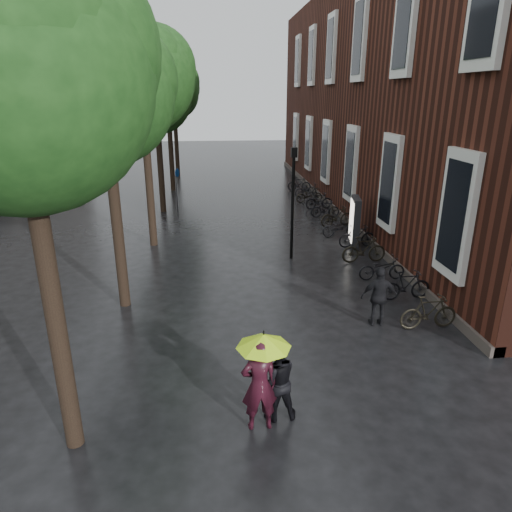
{
  "coord_description": "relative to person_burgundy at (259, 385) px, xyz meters",
  "views": [
    {
      "loc": [
        -1.29,
        -6.18,
        6.17
      ],
      "look_at": [
        -0.01,
        7.06,
        1.44
      ],
      "focal_mm": 32.0,
      "sensor_mm": 36.0,
      "label": 1
    }
  ],
  "objects": [
    {
      "name": "cycle_sign",
      "position": [
        -2.65,
        17.28,
        0.67
      ],
      "size": [
        0.13,
        0.45,
        2.46
      ],
      "rotation": [
        0.0,
        0.0,
        -0.4
      ],
      "color": "#262628",
      "rests_on": "ground"
    },
    {
      "name": "ground",
      "position": [
        0.52,
        -1.11,
        -0.96
      ],
      "size": [
        120.0,
        120.0,
        0.0
      ],
      "primitive_type": "plane",
      "color": "black"
    },
    {
      "name": "parked_bicycles",
      "position": [
        5.13,
        13.12,
        -0.48
      ],
      "size": [
        2.08,
        19.95,
        1.05
      ],
      "color": "black",
      "rests_on": "ground"
    },
    {
      "name": "lime_umbrella",
      "position": [
        0.09,
        0.08,
        0.91
      ],
      "size": [
        1.05,
        1.05,
        1.55
      ],
      "rotation": [
        0.0,
        0.0,
        0.09
      ],
      "color": "black",
      "rests_on": "ground"
    },
    {
      "name": "lamp_post",
      "position": [
        2.28,
        9.61,
        1.67
      ],
      "size": [
        0.22,
        0.22,
        4.33
      ],
      "rotation": [
        0.0,
        0.0,
        -0.13
      ],
      "color": "black",
      "rests_on": "ground"
    },
    {
      "name": "person_black",
      "position": [
        0.36,
        0.27,
        -0.09
      ],
      "size": [
        0.9,
        0.74,
        1.73
      ],
      "primitive_type": "imported",
      "rotation": [
        0.0,
        0.0,
        3.24
      ],
      "color": "black",
      "rests_on": "ground"
    },
    {
      "name": "street_trees",
      "position": [
        -3.47,
        14.8,
        5.38
      ],
      "size": [
        4.33,
        34.03,
        8.91
      ],
      "color": "black",
      "rests_on": "ground"
    },
    {
      "name": "person_burgundy",
      "position": [
        0.0,
        0.0,
        0.0
      ],
      "size": [
        0.73,
        0.5,
        1.91
      ],
      "primitive_type": "imported",
      "rotation": [
        0.0,
        0.0,
        3.21
      ],
      "color": "black",
      "rests_on": "ground"
    },
    {
      "name": "brick_building",
      "position": [
        10.99,
        18.35,
        5.04
      ],
      "size": [
        10.2,
        33.2,
        12.0
      ],
      "color": "#38160F",
      "rests_on": "ground"
    },
    {
      "name": "ad_lightbox",
      "position": [
        5.24,
        11.04,
        0.09
      ],
      "size": [
        0.31,
        1.38,
        2.08
      ],
      "rotation": [
        0.0,
        0.0,
        -0.19
      ],
      "color": "black",
      "rests_on": "ground"
    },
    {
      "name": "pedestrian_walking",
      "position": [
        3.76,
        3.88,
        -0.09
      ],
      "size": [
        1.05,
        0.52,
        1.74
      ],
      "primitive_type": "imported",
      "rotation": [
        0.0,
        0.0,
        3.05
      ],
      "color": "black",
      "rests_on": "ground"
    }
  ]
}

